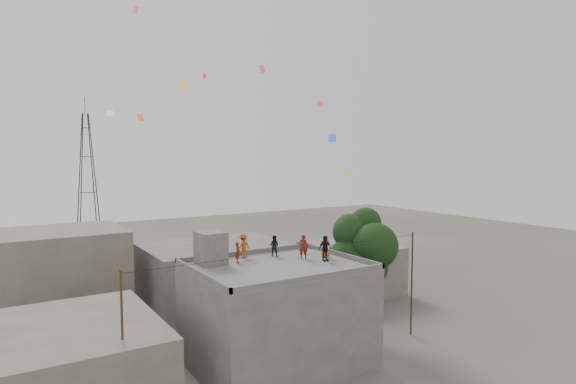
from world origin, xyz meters
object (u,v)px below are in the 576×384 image
(person_dark_adult, at_px, (325,248))
(stair_head_box, at_px, (211,248))
(transmission_tower, at_px, (87,185))
(person_red_adult, at_px, (303,247))
(tree, at_px, (363,251))

(person_dark_adult, bearing_deg, stair_head_box, 153.11)
(stair_head_box, height_order, transmission_tower, transmission_tower)
(stair_head_box, bearing_deg, person_red_adult, -17.60)
(person_dark_adult, bearing_deg, tree, 13.12)
(stair_head_box, distance_m, person_red_adult, 5.93)
(transmission_tower, relative_size, person_red_adult, 12.60)
(person_red_adult, bearing_deg, person_dark_adult, 148.54)
(stair_head_box, xyz_separation_m, tree, (10.57, -2.00, -1.00))
(person_red_adult, distance_m, person_dark_adult, 1.51)
(tree, distance_m, person_dark_adult, 4.34)
(tree, xyz_separation_m, transmission_tower, (-11.37, 39.40, 2.97))
(stair_head_box, xyz_separation_m, transmission_tower, (-0.80, 37.40, 1.97))
(transmission_tower, bearing_deg, person_dark_adult, -79.85)
(stair_head_box, bearing_deg, transmission_tower, 91.23)
(stair_head_box, distance_m, transmission_tower, 37.46)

